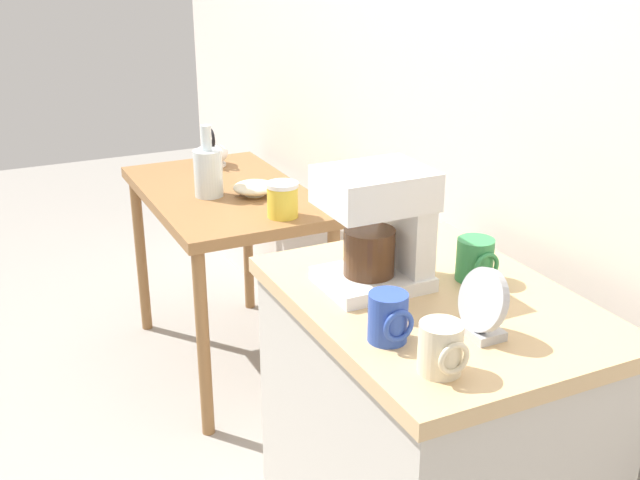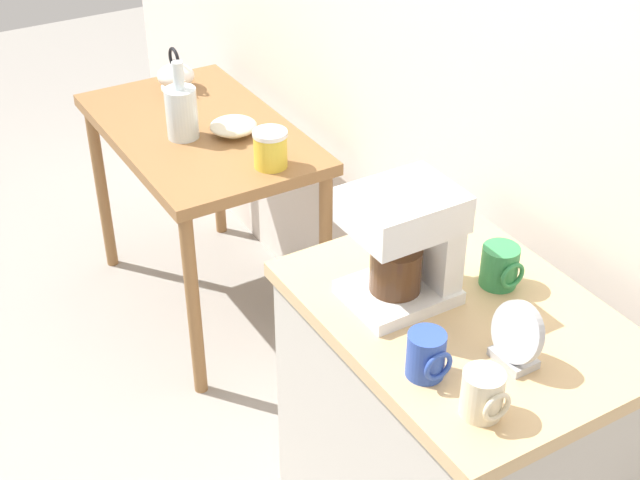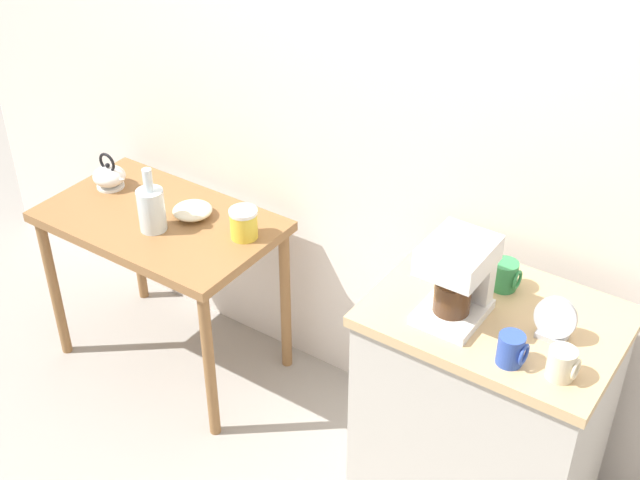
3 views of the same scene
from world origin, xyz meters
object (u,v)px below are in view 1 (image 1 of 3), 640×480
object	(u,v)px
mug_small_cream	(441,348)
table_clock	(482,307)
bowl_stoneware	(254,188)
glass_carafe_vase	(208,171)
canister_enamel	(283,200)
coffee_maker	(383,222)
mug_tall_green	(475,260)
mug_blue	(389,318)
teakettle	(212,154)

from	to	relation	value
mug_small_cream	table_clock	world-z (taller)	table_clock
bowl_stoneware	glass_carafe_vase	world-z (taller)	glass_carafe_vase
canister_enamel	coffee_maker	world-z (taller)	coffee_maker
glass_carafe_vase	mug_small_cream	size ratio (longest dim) A/B	2.84
mug_tall_green	table_clock	distance (m)	0.26
bowl_stoneware	glass_carafe_vase	bearing A→B (deg)	-113.77
glass_carafe_vase	canister_enamel	bearing A→B (deg)	25.31
glass_carafe_vase	mug_tall_green	size ratio (longest dim) A/B	2.78
coffee_maker	mug_small_cream	size ratio (longest dim) A/B	2.84
coffee_maker	mug_blue	xyz separation A→B (m)	(0.23, -0.12, -0.09)
teakettle	mug_small_cream	distance (m)	2.03
mug_blue	glass_carafe_vase	bearing A→B (deg)	174.81
bowl_stoneware	mug_small_cream	bearing A→B (deg)	-9.47
mug_small_cream	mug_tall_green	size ratio (longest dim) A/B	0.98
bowl_stoneware	coffee_maker	size ratio (longest dim) A/B	0.60
mug_tall_green	canister_enamel	bearing A→B (deg)	-178.77
teakettle	mug_small_cream	world-z (taller)	mug_small_cream
bowl_stoneware	table_clock	world-z (taller)	table_clock
bowl_stoneware	teakettle	distance (m)	0.44
coffee_maker	mug_blue	distance (m)	0.27
teakettle	mug_blue	xyz separation A→B (m)	(1.87, -0.27, 0.18)
coffee_maker	mug_small_cream	xyz separation A→B (m)	(0.36, -0.09, -0.10)
teakettle	coffee_maker	bearing A→B (deg)	-5.37
mug_blue	bowl_stoneware	bearing A→B (deg)	168.70
bowl_stoneware	mug_blue	bearing A→B (deg)	-11.30
teakettle	table_clock	world-z (taller)	table_clock
canister_enamel	bowl_stoneware	bearing A→B (deg)	-179.55
mug_small_cream	mug_blue	xyz separation A→B (m)	(-0.14, -0.02, 0.00)
bowl_stoneware	mug_small_cream	size ratio (longest dim) A/B	1.70
glass_carafe_vase	coffee_maker	distance (m)	1.29
teakettle	mug_small_cream	bearing A→B (deg)	-6.99
mug_small_cream	mug_tall_green	distance (m)	0.41
coffee_maker	mug_tall_green	distance (m)	0.23
coffee_maker	mug_small_cream	bearing A→B (deg)	-14.15
coffee_maker	mug_small_cream	distance (m)	0.38
teakettle	mug_small_cream	xyz separation A→B (m)	(2.01, -0.25, 0.18)
canister_enamel	mug_tall_green	xyz separation A→B (m)	(1.02, 0.02, 0.17)
mug_small_cream	mug_blue	world-z (taller)	mug_blue
canister_enamel	mug_small_cream	size ratio (longest dim) A/B	1.30
mug_small_cream	table_clock	distance (m)	0.16
glass_carafe_vase	mug_small_cream	distance (m)	1.64
bowl_stoneware	teakettle	bearing A→B (deg)	-177.91
mug_blue	mug_tall_green	xyz separation A→B (m)	(-0.16, 0.31, -0.00)
bowl_stoneware	mug_tall_green	size ratio (longest dim) A/B	1.66
canister_enamel	table_clock	distance (m)	1.25
mug_small_cream	table_clock	size ratio (longest dim) A/B	0.68
teakettle	canister_enamel	size ratio (longest dim) A/B	1.38
bowl_stoneware	glass_carafe_vase	xyz separation A→B (m)	(-0.07, -0.15, 0.06)
canister_enamel	coffee_maker	xyz separation A→B (m)	(0.95, -0.17, 0.26)
glass_carafe_vase	coffee_maker	xyz separation A→B (m)	(1.27, -0.02, 0.23)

